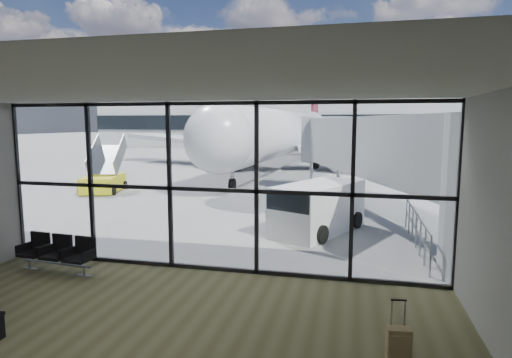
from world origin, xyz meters
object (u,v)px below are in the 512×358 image
at_px(belt_loader, 230,163).
at_px(mobile_stairs, 104,181).
at_px(airliner, 287,133).
at_px(seating_row, 59,251).
at_px(service_van, 317,207).
at_px(suitcase, 399,344).

bearing_deg(belt_loader, mobile_stairs, -130.47).
xyz_separation_m(airliner, mobile_stairs, (-7.93, -16.92, -2.41)).
distance_m(seating_row, airliner, 29.25).
relative_size(seating_row, airliner, 0.06).
xyz_separation_m(airliner, service_van, (4.84, -23.39, -2.12)).
height_order(seating_row, service_van, service_van).
xyz_separation_m(suitcase, mobile_stairs, (-14.86, 14.78, 0.31)).
distance_m(airliner, belt_loader, 6.31).
xyz_separation_m(suitcase, belt_loader, (-11.11, 27.65, 0.26)).
bearing_deg(belt_loader, seating_row, -108.15).
bearing_deg(airliner, seating_row, -89.69).
bearing_deg(seating_row, service_van, 46.77).
bearing_deg(airliner, belt_loader, -132.70).
height_order(suitcase, belt_loader, belt_loader).
bearing_deg(airliner, mobile_stairs, -111.84).
xyz_separation_m(service_van, belt_loader, (-9.02, 19.36, -0.33)).
distance_m(suitcase, belt_loader, 29.80).
distance_m(seating_row, suitcase, 8.83).
height_order(seating_row, mobile_stairs, mobile_stairs).
height_order(airliner, service_van, airliner).
height_order(service_van, belt_loader, service_van).
height_order(suitcase, airliner, airliner).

